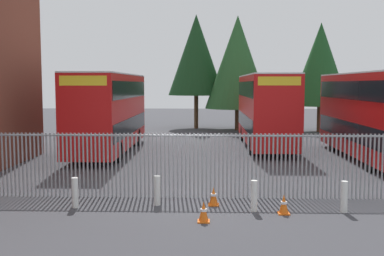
% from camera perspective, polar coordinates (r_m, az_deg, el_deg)
% --- Properties ---
extents(ground_plane, '(100.00, 100.00, 0.00)m').
position_cam_1_polar(ground_plane, '(23.78, 0.31, -3.90)').
color(ground_plane, '#3D3D42').
extents(palisade_fence, '(15.50, 0.14, 2.35)m').
position_cam_1_polar(palisade_fence, '(15.69, 0.26, -4.36)').
color(palisade_fence, gray).
rests_on(palisade_fence, ground).
extents(double_decker_bus_near_gate, '(2.54, 10.81, 4.42)m').
position_cam_1_polar(double_decker_bus_near_gate, '(25.04, 21.16, 1.79)').
color(double_decker_bus_near_gate, '#B70C0C').
rests_on(double_decker_bus_near_gate, ground).
extents(double_decker_bus_behind_fence_left, '(2.54, 10.81, 4.42)m').
position_cam_1_polar(double_decker_bus_behind_fence_left, '(26.42, -10.14, 2.24)').
color(double_decker_bus_behind_fence_left, red).
rests_on(double_decker_bus_behind_fence_left, ground).
extents(double_decker_bus_behind_fence_right, '(2.54, 10.81, 4.42)m').
position_cam_1_polar(double_decker_bus_behind_fence_right, '(28.79, 8.99, 2.51)').
color(double_decker_bus_behind_fence_right, red).
rests_on(double_decker_bus_behind_fence_right, ground).
extents(bollard_near_left, '(0.20, 0.20, 0.95)m').
position_cam_1_polar(bollard_near_left, '(15.01, -14.17, -7.72)').
color(bollard_near_left, silver).
rests_on(bollard_near_left, ground).
extents(bollard_center_front, '(0.20, 0.20, 0.95)m').
position_cam_1_polar(bollard_center_front, '(14.90, -4.30, -7.66)').
color(bollard_center_front, silver).
rests_on(bollard_center_front, ground).
extents(bollard_near_right, '(0.20, 0.20, 0.95)m').
position_cam_1_polar(bollard_near_right, '(14.28, 7.64, -8.28)').
color(bollard_near_right, silver).
rests_on(bollard_near_right, ground).
extents(bollard_far_right, '(0.20, 0.20, 0.95)m').
position_cam_1_polar(bollard_far_right, '(14.78, 18.20, -8.03)').
color(bollard_far_right, silver).
rests_on(bollard_far_right, ground).
extents(traffic_cone_by_gate, '(0.34, 0.34, 0.59)m').
position_cam_1_polar(traffic_cone_by_gate, '(13.16, 1.44, -10.25)').
color(traffic_cone_by_gate, orange).
rests_on(traffic_cone_by_gate, ground).
extents(traffic_cone_mid_forecourt, '(0.34, 0.34, 0.59)m').
position_cam_1_polar(traffic_cone_mid_forecourt, '(14.19, 11.21, -9.20)').
color(traffic_cone_mid_forecourt, orange).
rests_on(traffic_cone_mid_forecourt, ground).
extents(traffic_cone_near_kerb, '(0.34, 0.34, 0.59)m').
position_cam_1_polar(traffic_cone_near_kerb, '(14.90, 2.66, -8.39)').
color(traffic_cone_near_kerb, orange).
rests_on(traffic_cone_near_kerb, ground).
extents(tree_tall_back, '(5.37, 5.37, 9.51)m').
position_cam_1_polar(tree_tall_back, '(39.07, 5.61, 8.05)').
color(tree_tall_back, '#4C3823').
rests_on(tree_tall_back, ground).
extents(tree_short_side, '(4.62, 4.62, 8.73)m').
position_cam_1_polar(tree_short_side, '(38.77, 15.51, 7.54)').
color(tree_short_side, '#4C3823').
rests_on(tree_short_side, ground).
extents(tree_mid_row, '(4.84, 4.84, 9.82)m').
position_cam_1_polar(tree_mid_row, '(40.50, 0.52, 8.95)').
color(tree_mid_row, '#4C3823').
rests_on(tree_mid_row, ground).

